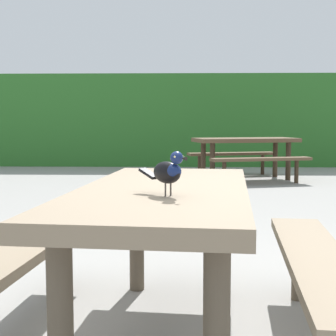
# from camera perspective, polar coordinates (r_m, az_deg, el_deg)

# --- Properties ---
(hedge_wall) EXTENTS (28.00, 2.26, 2.11)m
(hedge_wall) POSITION_cam_1_polar(r_m,az_deg,el_deg) (12.59, 1.65, 5.37)
(hedge_wall) COLOR #2D6B28
(hedge_wall) RESTS_ON ground
(picnic_table_foreground) EXTENTS (1.84, 1.86, 0.74)m
(picnic_table_foreground) POSITION_cam_1_polar(r_m,az_deg,el_deg) (2.39, -0.40, -6.48)
(picnic_table_foreground) COLOR #84725B
(picnic_table_foreground) RESTS_ON ground
(bird_grackle) EXTENTS (0.21, 0.23, 0.18)m
(bird_grackle) POSITION_cam_1_polar(r_m,az_deg,el_deg) (2.04, 0.06, -0.33)
(bird_grackle) COLOR black
(bird_grackle) RESTS_ON picnic_table_foreground
(picnic_table_mid_left) EXTENTS (2.08, 2.06, 0.74)m
(picnic_table_mid_left) POSITION_cam_1_polar(r_m,az_deg,el_deg) (9.13, 8.70, 2.20)
(picnic_table_mid_left) COLOR brown
(picnic_table_mid_left) RESTS_ON ground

